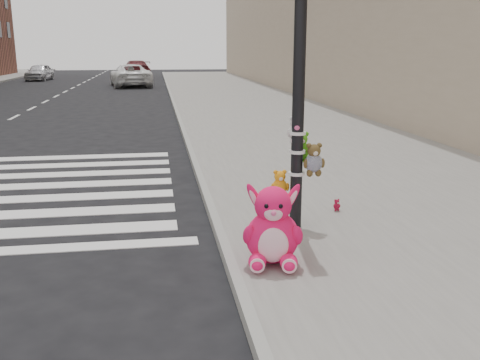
{
  "coord_description": "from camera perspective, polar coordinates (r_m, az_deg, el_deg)",
  "views": [
    {
      "loc": [
        0.76,
        -5.01,
        2.54
      ],
      "look_at": [
        1.88,
        2.11,
        0.75
      ],
      "focal_mm": 40.0,
      "sensor_mm": 36.0,
      "label": 1
    }
  ],
  "objects": [
    {
      "name": "car_white_near",
      "position": [
        37.1,
        -11.61,
        10.88
      ],
      "size": [
        3.14,
        5.53,
        1.45
      ],
      "primitive_type": "imported",
      "rotation": [
        0.0,
        0.0,
        3.29
      ],
      "color": "white",
      "rests_on": "ground"
    },
    {
      "name": "ground",
      "position": [
        5.67,
        -16.06,
        -13.27
      ],
      "size": [
        120.0,
        120.0,
        0.0
      ],
      "primitive_type": "plane",
      "color": "black",
      "rests_on": "ground"
    },
    {
      "name": "sidewalk_near",
      "position": [
        15.79,
        6.8,
        4.86
      ],
      "size": [
        7.0,
        80.0,
        0.14
      ],
      "primitive_type": "cube",
      "color": "slate",
      "rests_on": "ground"
    },
    {
      "name": "signal_pole",
      "position": [
        7.13,
        6.36,
        7.35
      ],
      "size": [
        0.71,
        0.5,
        4.0
      ],
      "color": "black",
      "rests_on": "sidewalk_near"
    },
    {
      "name": "car_silver_deep",
      "position": [
        45.82,
        -20.61,
        10.72
      ],
      "size": [
        1.87,
        3.93,
        1.3
      ],
      "primitive_type": "imported",
      "rotation": [
        0.0,
        0.0,
        -0.09
      ],
      "color": "silver",
      "rests_on": "ground"
    },
    {
      "name": "car_maroon_near",
      "position": [
        48.57,
        -11.05,
        11.57
      ],
      "size": [
        2.85,
        5.27,
        1.45
      ],
      "primitive_type": "imported",
      "rotation": [
        0.0,
        0.0,
        3.31
      ],
      "color": "maroon",
      "rests_on": "ground"
    },
    {
      "name": "pink_bunny",
      "position": [
        6.06,
        3.5,
        -5.44
      ],
      "size": [
        0.7,
        0.78,
        0.96
      ],
      "rotation": [
        0.0,
        0.0,
        -0.18
      ],
      "color": "#FF155E",
      "rests_on": "sidewalk_near"
    },
    {
      "name": "curb_edge",
      "position": [
        15.23,
        -5.84,
        4.55
      ],
      "size": [
        0.12,
        80.0,
        0.15
      ],
      "primitive_type": "cube",
      "color": "gray",
      "rests_on": "ground"
    },
    {
      "name": "red_teddy",
      "position": [
        8.2,
        10.27,
        -2.63
      ],
      "size": [
        0.14,
        0.12,
        0.18
      ],
      "primitive_type": null,
      "rotation": [
        0.0,
        0.0,
        0.28
      ],
      "color": "maroon",
      "rests_on": "sidewalk_near"
    }
  ]
}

